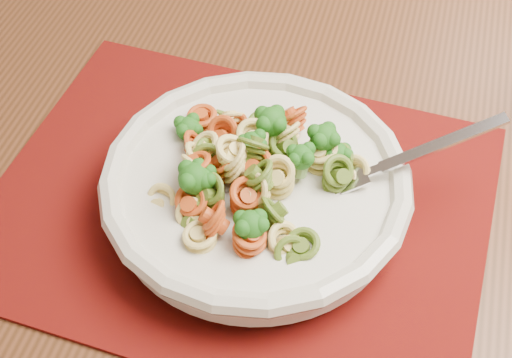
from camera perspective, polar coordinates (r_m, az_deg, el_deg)
The scene contains 5 objects.
dining_table at distance 0.74m, azimuth -3.86°, elevation -2.68°, with size 1.77×1.40×0.72m.
placemat at distance 0.64m, azimuth -1.40°, elevation -1.96°, with size 0.44×0.34×0.00m, color #611004.
pasta_bowl at distance 0.61m, azimuth 0.00°, elevation -0.59°, with size 0.27×0.27×0.05m.
pasta_broccoli_heap at distance 0.60m, azimuth 0.00°, elevation 0.37°, with size 0.23×0.23×0.06m, color #E0C36E, non-canonical shape.
fork at distance 0.60m, azimuth 7.73°, elevation 0.02°, with size 0.19×0.02×0.01m, color silver, non-canonical shape.
Camera 1 is at (-0.15, -1.03, 1.22)m, focal length 50.00 mm.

